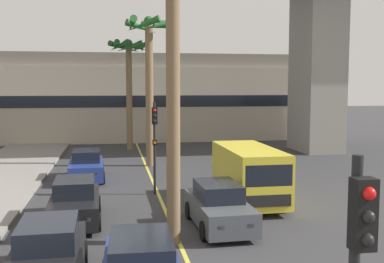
{
  "coord_description": "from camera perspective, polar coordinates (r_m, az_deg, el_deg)",
  "views": [
    {
      "loc": [
        -2.03,
        2.12,
        4.92
      ],
      "look_at": [
        0.0,
        14.0,
        3.75
      ],
      "focal_mm": 44.01,
      "sensor_mm": 36.0,
      "label": 1
    }
  ],
  "objects": [
    {
      "name": "palm_tree_far_median",
      "position": [
        14.51,
        -2.33,
        13.76
      ],
      "size": [
        2.64,
        2.61,
        9.14
      ],
      "color": "brown",
      "rests_on": "ground"
    },
    {
      "name": "car_queue_fourth",
      "position": [
        25.38,
        -12.68,
        -4.12
      ],
      "size": [
        1.95,
        4.16,
        1.56
      ],
      "color": "navy",
      "rests_on": "ground"
    },
    {
      "name": "car_queue_front",
      "position": [
        17.72,
        -14.01,
        -8.34
      ],
      "size": [
        1.92,
        4.15,
        1.56
      ],
      "color": "black",
      "rests_on": "ground"
    },
    {
      "name": "traffic_light_median_far",
      "position": [
        21.17,
        -4.56,
        -0.46
      ],
      "size": [
        0.24,
        0.37,
        4.2
      ],
      "color": "black",
      "rests_on": "ground"
    },
    {
      "name": "palm_tree_mid_median",
      "position": [
        28.94,
        -5.17,
        9.15
      ],
      "size": [
        3.05,
        3.26,
        9.11
      ],
      "color": "brown",
      "rests_on": "ground"
    },
    {
      "name": "delivery_van",
      "position": [
        19.89,
        6.89,
        -5.03
      ],
      "size": [
        2.16,
        5.25,
        2.36
      ],
      "color": "yellow",
      "rests_on": "ground"
    },
    {
      "name": "lane_stripe_center",
      "position": [
        22.51,
        -4.32,
        -7.09
      ],
      "size": [
        0.14,
        56.0,
        0.01
      ],
      "primitive_type": "cube",
      "color": "#DBCC4C",
      "rests_on": "ground"
    },
    {
      "name": "palm_tree_near_median",
      "position": [
        36.6,
        -7.68,
        8.12
      ],
      "size": [
        3.2,
        3.19,
        8.45
      ],
      "color": "brown",
      "rests_on": "ground"
    },
    {
      "name": "pier_building_backdrop",
      "position": [
        44.48,
        -7.09,
        4.08
      ],
      "size": [
        30.49,
        8.04,
        7.76
      ],
      "color": "#BCB29E",
      "rests_on": "ground"
    },
    {
      "name": "car_queue_third",
      "position": [
        12.57,
        -17.03,
        -14.22
      ],
      "size": [
        1.91,
        4.14,
        1.56
      ],
      "color": "black",
      "rests_on": "ground"
    },
    {
      "name": "car_queue_fifth",
      "position": [
        16.61,
        3.26,
        -9.12
      ],
      "size": [
        1.93,
        4.15,
        1.56
      ],
      "color": "#4C5156",
      "rests_on": "ground"
    }
  ]
}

